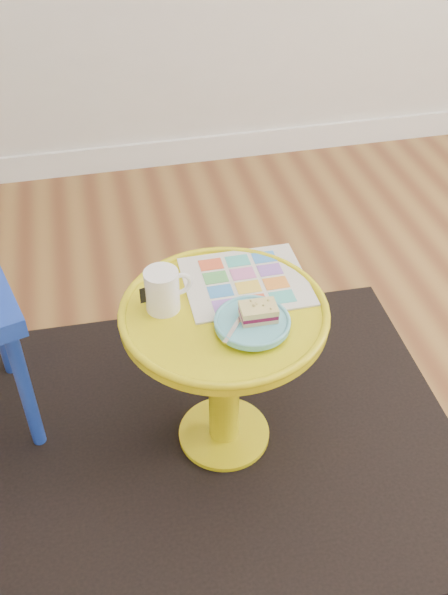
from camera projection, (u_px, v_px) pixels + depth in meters
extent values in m
cube|color=white|center=(265.00, 142.00, 3.14)|extent=(4.00, 0.02, 0.12)
cube|color=black|center=(224.00, 435.00, 1.88)|extent=(1.33, 1.14, 0.01)
cylinder|color=#D5C611|center=(224.00, 434.00, 1.88)|extent=(0.25, 0.25, 0.02)
cylinder|color=#D5C611|center=(224.00, 379.00, 1.73)|extent=(0.08, 0.08, 0.43)
cylinder|color=#D5C611|center=(224.00, 314.00, 1.58)|extent=(0.50, 0.50, 0.03)
cylinder|color=#1B3BB3|center=(26.00, 393.00, 1.73)|extent=(0.04, 0.04, 0.41)
cube|color=silver|center=(246.00, 281.00, 1.66)|extent=(0.30, 0.26, 0.01)
cylinder|color=white|center=(162.00, 290.00, 1.55)|extent=(0.08, 0.08, 0.11)
torus|color=white|center=(180.00, 284.00, 1.56)|extent=(0.06, 0.02, 0.06)
cylinder|color=#D1B78C|center=(161.00, 274.00, 1.52)|extent=(0.07, 0.07, 0.01)
cylinder|color=#62BED0|center=(252.00, 326.00, 1.52)|extent=(0.07, 0.07, 0.01)
cylinder|color=#62BED0|center=(252.00, 323.00, 1.52)|extent=(0.18, 0.18, 0.01)
cube|color=#D3BC8C|center=(258.00, 316.00, 1.51)|extent=(0.08, 0.06, 0.01)
cube|color=maroon|center=(258.00, 313.00, 1.51)|extent=(0.08, 0.06, 0.01)
cube|color=#EADB8C|center=(259.00, 308.00, 1.50)|extent=(0.09, 0.06, 0.01)
cube|color=silver|center=(235.00, 327.00, 1.49)|extent=(0.08, 0.10, 0.00)
cube|color=silver|center=(246.00, 309.00, 1.54)|extent=(0.04, 0.04, 0.00)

